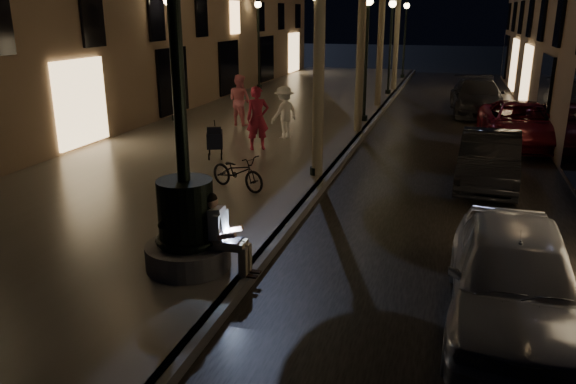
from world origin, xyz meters
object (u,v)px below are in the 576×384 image
(fountain_lamppost, at_px, (186,209))
(seated_man_laptop, at_px, (222,231))
(lamp_left_c, at_px, (258,32))
(car_rear, at_px, (477,97))
(lamp_curb_b, at_px, (367,40))
(lamp_curb_d, at_px, (405,29))
(pedestrian_pink, at_px, (240,100))
(lamp_curb_c, at_px, (391,33))
(lamp_curb_a, at_px, (317,55))
(pedestrian_white, at_px, (284,112))
(car_third, at_px, (520,124))
(lamp_left_b, at_px, (171,40))
(car_front, at_px, (514,278))
(bicycle, at_px, (238,172))
(pedestrian_red, at_px, (258,118))
(stroller, at_px, (215,140))
(car_second, at_px, (489,159))

(fountain_lamppost, distance_m, seated_man_laptop, 0.69)
(lamp_left_c, bearing_deg, car_rear, -19.20)
(lamp_curb_b, height_order, lamp_curb_d, same)
(pedestrian_pink, bearing_deg, lamp_curb_c, -92.95)
(lamp_curb_a, height_order, pedestrian_white, lamp_curb_a)
(lamp_curb_c, bearing_deg, lamp_curb_a, -90.00)
(lamp_curb_c, height_order, car_third, lamp_curb_c)
(lamp_curb_d, distance_m, lamp_left_b, 19.35)
(fountain_lamppost, distance_m, car_front, 5.02)
(pedestrian_pink, height_order, pedestrian_white, pedestrian_pink)
(car_front, relative_size, car_rear, 0.85)
(car_front, height_order, pedestrian_white, pedestrian_white)
(pedestrian_white, xyz_separation_m, bicycle, (0.59, -5.80, -0.44))
(lamp_curb_b, relative_size, car_front, 1.10)
(seated_man_laptop, relative_size, pedestrian_white, 0.76)
(fountain_lamppost, distance_m, lamp_curb_b, 14.16)
(pedestrian_white, bearing_deg, lamp_curb_a, 54.49)
(fountain_lamppost, bearing_deg, lamp_left_c, 106.22)
(lamp_left_b, distance_m, car_third, 12.86)
(lamp_curb_b, xyz_separation_m, bicycle, (-1.48, -9.73, -2.61))
(lamp_curb_b, distance_m, pedestrian_pink, 5.28)
(pedestrian_white, bearing_deg, lamp_curb_c, -162.31)
(pedestrian_white, bearing_deg, pedestrian_pink, -99.91)
(pedestrian_red, relative_size, bicycle, 1.20)
(car_third, bearing_deg, pedestrian_pink, 178.70)
(stroller, distance_m, pedestrian_white, 3.36)
(fountain_lamppost, height_order, car_rear, fountain_lamppost)
(car_third, bearing_deg, car_front, -99.37)
(lamp_curb_a, bearing_deg, car_second, 12.90)
(car_front, height_order, car_rear, car_rear)
(fountain_lamppost, height_order, car_second, fountain_lamppost)
(lamp_curb_b, xyz_separation_m, lamp_left_c, (-7.10, 8.00, 0.00))
(lamp_curb_d, bearing_deg, pedestrian_pink, -103.30)
(car_third, relative_size, pedestrian_red, 2.60)
(stroller, bearing_deg, lamp_left_b, 105.31)
(lamp_curb_c, height_order, lamp_left_c, same)
(lamp_left_c, distance_m, pedestrian_pink, 10.80)
(lamp_curb_b, height_order, lamp_left_c, same)
(lamp_left_b, bearing_deg, stroller, -52.58)
(car_front, bearing_deg, bicycle, 144.19)
(fountain_lamppost, xyz_separation_m, car_front, (5.00, -0.12, -0.47))
(fountain_lamppost, height_order, lamp_left_c, fountain_lamppost)
(pedestrian_red, relative_size, pedestrian_white, 1.11)
(car_second, xyz_separation_m, car_rear, (0.00, 11.04, 0.07))
(car_second, height_order, pedestrian_red, pedestrian_red)
(pedestrian_red, bearing_deg, stroller, -153.10)
(car_second, height_order, car_rear, car_rear)
(lamp_curb_d, distance_m, bicycle, 25.91)
(seated_man_laptop, bearing_deg, pedestrian_red, 105.43)
(lamp_curb_b, relative_size, pedestrian_red, 2.50)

